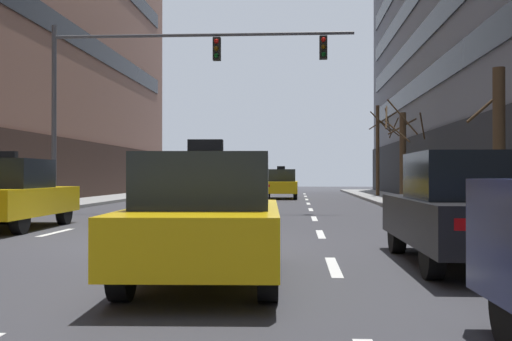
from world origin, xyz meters
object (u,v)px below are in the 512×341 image
object	(u,v)px
taxi_driving_4	(10,195)
street_tree_1	(501,140)
street_tree_2	(379,146)
street_tree_0	(403,153)
pedestrian_0	(426,183)
traffic_signal_0	(157,73)
car_parked_1	(468,210)
taxi_driving_1	(226,181)
taxi_driving_2	(208,186)
taxi_driving_0	(281,184)
taxi_driving_5	(207,219)

from	to	relation	value
taxi_driving_4	street_tree_1	bearing A→B (deg)	-0.70
taxi_driving_4	street_tree_2	size ratio (longest dim) A/B	0.88
street_tree_0	pedestrian_0	size ratio (longest dim) A/B	2.81
pedestrian_0	traffic_signal_0	bearing A→B (deg)	177.84
car_parked_1	street_tree_1	size ratio (longest dim) A/B	0.90
street_tree_2	pedestrian_0	bearing A→B (deg)	-91.01
taxi_driving_1	taxi_driving_4	size ratio (longest dim) A/B	0.91
street_tree_0	taxi_driving_2	bearing A→B (deg)	-177.57
taxi_driving_4	traffic_signal_0	bearing A→B (deg)	75.82
car_parked_1	street_tree_2	world-z (taller)	street_tree_2
taxi_driving_0	pedestrian_0	bearing A→B (deg)	-67.39
taxi_driving_2	street_tree_2	size ratio (longest dim) A/B	0.90
taxi_driving_0	taxi_driving_4	world-z (taller)	taxi_driving_4
taxi_driving_4	taxi_driving_5	size ratio (longest dim) A/B	1.07
taxi_driving_2	taxi_driving_4	bearing A→B (deg)	-103.69
car_parked_1	traffic_signal_0	size ratio (longest dim) A/B	0.40
pedestrian_0	taxi_driving_0	bearing A→B (deg)	112.61
taxi_driving_0	street_tree_0	world-z (taller)	street_tree_0
taxi_driving_5	street_tree_2	distance (m)	29.54
car_parked_1	traffic_signal_0	xyz separation A→B (m)	(-7.62, 13.22, 4.25)
pedestrian_0	taxi_driving_2	bearing A→B (deg)	147.70
taxi_driving_5	street_tree_2	bearing A→B (deg)	78.47
traffic_signal_0	taxi_driving_2	bearing A→B (deg)	77.05
taxi_driving_4	street_tree_0	xyz separation A→B (m)	(11.71, 13.03, 1.44)
taxi_driving_4	street_tree_1	distance (m)	11.82
taxi_driving_2	street_tree_2	distance (m)	12.73
car_parked_1	traffic_signal_0	bearing A→B (deg)	119.97
taxi_driving_1	taxi_driving_5	distance (m)	28.12
street_tree_0	taxi_driving_1	bearing A→B (deg)	138.38
taxi_driving_5	car_parked_1	bearing A→B (deg)	24.09
traffic_signal_0	pedestrian_0	bearing A→B (deg)	-2.16
taxi_driving_1	traffic_signal_0	xyz separation A→B (m)	(-1.04, -13.12, 4.07)
taxi_driving_4	street_tree_2	world-z (taller)	street_tree_2
taxi_driving_4	traffic_signal_0	distance (m)	8.97
traffic_signal_0	street_tree_1	size ratio (longest dim) A/B	2.25
taxi_driving_0	car_parked_1	distance (m)	26.05
taxi_driving_5	street_tree_0	size ratio (longest dim) A/B	0.96
traffic_signal_0	street_tree_2	xyz separation A→B (m)	(9.87, 14.01, -2.05)
taxi_driving_5	street_tree_0	bearing A→B (deg)	74.00
pedestrian_0	taxi_driving_1	bearing A→B (deg)	122.46
taxi_driving_4	taxi_driving_5	bearing A→B (deg)	-50.48
street_tree_0	street_tree_1	xyz separation A→B (m)	(0.04, -13.17, -0.15)
taxi_driving_5	street_tree_0	world-z (taller)	street_tree_0
street_tree_2	car_parked_1	bearing A→B (deg)	-94.72
street_tree_1	taxi_driving_0	bearing A→B (deg)	105.32
taxi_driving_4	street_tree_1	size ratio (longest dim) A/B	0.93
car_parked_1	street_tree_0	world-z (taller)	street_tree_0
taxi_driving_2	taxi_driving_5	distance (m)	20.04
taxi_driving_1	taxi_driving_5	size ratio (longest dim) A/B	0.98
taxi_driving_2	street_tree_1	bearing A→B (deg)	-55.92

